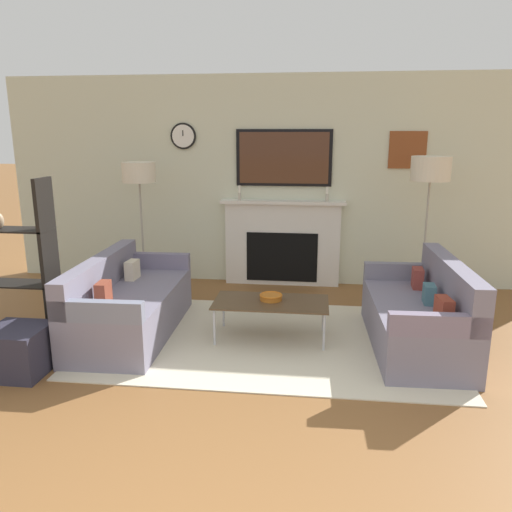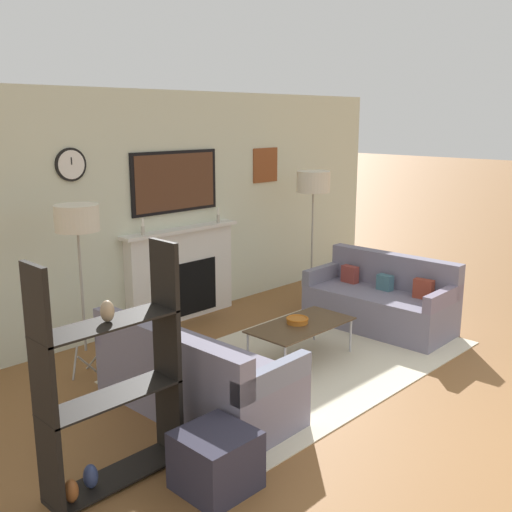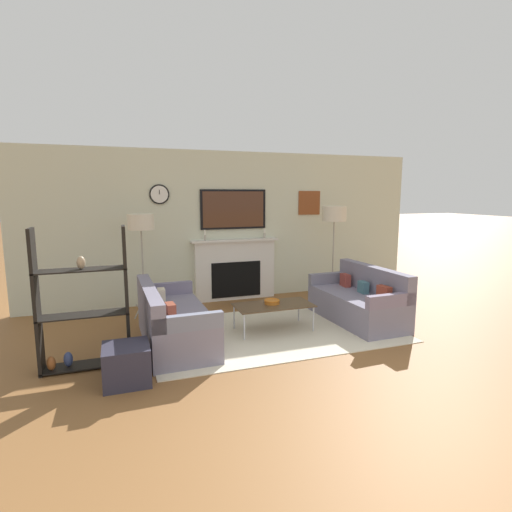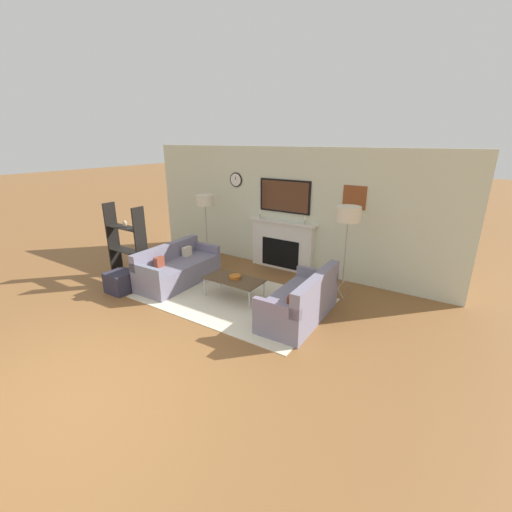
{
  "view_description": "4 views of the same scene",
  "coord_description": "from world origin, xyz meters",
  "px_view_note": "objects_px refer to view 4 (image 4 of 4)",
  "views": [
    {
      "loc": [
        0.42,
        -1.45,
        1.97
      ],
      "look_at": [
        -0.15,
        3.31,
        0.79
      ],
      "focal_mm": 35.0,
      "sensor_mm": 36.0,
      "label": 1
    },
    {
      "loc": [
        -4.35,
        -0.51,
        2.4
      ],
      "look_at": [
        -0.06,
        3.68,
        1.01
      ],
      "focal_mm": 42.0,
      "sensor_mm": 36.0,
      "label": 2
    },
    {
      "loc": [
        -2.05,
        -1.98,
        1.94
      ],
      "look_at": [
        -0.09,
        3.58,
        1.02
      ],
      "focal_mm": 28.0,
      "sensor_mm": 36.0,
      "label": 3
    },
    {
      "loc": [
        3.57,
        -1.56,
        2.85
      ],
      "look_at": [
        0.32,
        3.42,
        0.81
      ],
      "focal_mm": 24.0,
      "sensor_mm": 36.0,
      "label": 4
    }
  ],
  "objects_px": {
    "decorative_bowl": "(235,277)",
    "floor_lamp_right": "(348,215)",
    "coffee_table": "(234,280)",
    "couch_left": "(178,269)",
    "couch_right": "(301,303)",
    "shelf_unit": "(127,246)",
    "ottoman": "(121,282)",
    "floor_lamp_left": "(205,201)"
  },
  "relations": [
    {
      "from": "floor_lamp_right",
      "to": "shelf_unit",
      "type": "relative_size",
      "value": 1.09
    },
    {
      "from": "coffee_table",
      "to": "decorative_bowl",
      "type": "distance_m",
      "value": 0.07
    },
    {
      "from": "decorative_bowl",
      "to": "floor_lamp_right",
      "type": "height_order",
      "value": "floor_lamp_right"
    },
    {
      "from": "shelf_unit",
      "to": "floor_lamp_left",
      "type": "bearing_deg",
      "value": 65.24
    },
    {
      "from": "couch_left",
      "to": "floor_lamp_left",
      "type": "relative_size",
      "value": 1.1
    },
    {
      "from": "floor_lamp_right",
      "to": "shelf_unit",
      "type": "bearing_deg",
      "value": -158.14
    },
    {
      "from": "decorative_bowl",
      "to": "ottoman",
      "type": "bearing_deg",
      "value": -153.13
    },
    {
      "from": "couch_right",
      "to": "ottoman",
      "type": "height_order",
      "value": "couch_right"
    },
    {
      "from": "floor_lamp_left",
      "to": "shelf_unit",
      "type": "xyz_separation_m",
      "value": [
        -0.76,
        -1.66,
        -0.78
      ]
    },
    {
      "from": "couch_right",
      "to": "floor_lamp_right",
      "type": "distance_m",
      "value": 1.8
    },
    {
      "from": "decorative_bowl",
      "to": "floor_lamp_left",
      "type": "height_order",
      "value": "floor_lamp_left"
    },
    {
      "from": "floor_lamp_left",
      "to": "floor_lamp_right",
      "type": "height_order",
      "value": "floor_lamp_right"
    },
    {
      "from": "ottoman",
      "to": "floor_lamp_right",
      "type": "bearing_deg",
      "value": 30.76
    },
    {
      "from": "couch_right",
      "to": "decorative_bowl",
      "type": "distance_m",
      "value": 1.41
    },
    {
      "from": "couch_right",
      "to": "ottoman",
      "type": "xyz_separation_m",
      "value": [
        -3.43,
        -0.95,
        -0.1
      ]
    },
    {
      "from": "couch_left",
      "to": "floor_lamp_left",
      "type": "xyz_separation_m",
      "value": [
        -0.27,
        1.25,
        1.21
      ]
    },
    {
      "from": "couch_left",
      "to": "couch_right",
      "type": "bearing_deg",
      "value": 0.04
    },
    {
      "from": "couch_left",
      "to": "couch_right",
      "type": "height_order",
      "value": "couch_right"
    },
    {
      "from": "shelf_unit",
      "to": "couch_right",
      "type": "bearing_deg",
      "value": 5.95
    },
    {
      "from": "couch_right",
      "to": "coffee_table",
      "type": "relative_size",
      "value": 1.52
    },
    {
      "from": "coffee_table",
      "to": "decorative_bowl",
      "type": "height_order",
      "value": "decorative_bowl"
    },
    {
      "from": "shelf_unit",
      "to": "ottoman",
      "type": "bearing_deg",
      "value": -51.61
    },
    {
      "from": "ottoman",
      "to": "coffee_table",
      "type": "bearing_deg",
      "value": 25.73
    },
    {
      "from": "couch_left",
      "to": "decorative_bowl",
      "type": "height_order",
      "value": "couch_left"
    },
    {
      "from": "floor_lamp_right",
      "to": "coffee_table",
      "type": "bearing_deg",
      "value": -143.74
    },
    {
      "from": "coffee_table",
      "to": "floor_lamp_left",
      "type": "bearing_deg",
      "value": 144.31
    },
    {
      "from": "coffee_table",
      "to": "shelf_unit",
      "type": "relative_size",
      "value": 0.7
    },
    {
      "from": "couch_left",
      "to": "coffee_table",
      "type": "xyz_separation_m",
      "value": [
        1.43,
        0.03,
        0.07
      ]
    },
    {
      "from": "coffee_table",
      "to": "floor_lamp_left",
      "type": "xyz_separation_m",
      "value": [
        -1.7,
        1.22,
        1.13
      ]
    },
    {
      "from": "couch_left",
      "to": "ottoman",
      "type": "bearing_deg",
      "value": -122.51
    },
    {
      "from": "decorative_bowl",
      "to": "ottoman",
      "type": "distance_m",
      "value": 2.28
    },
    {
      "from": "ottoman",
      "to": "decorative_bowl",
      "type": "bearing_deg",
      "value": 26.87
    },
    {
      "from": "coffee_table",
      "to": "floor_lamp_left",
      "type": "relative_size",
      "value": 0.67
    },
    {
      "from": "couch_left",
      "to": "floor_lamp_right",
      "type": "xyz_separation_m",
      "value": [
        3.09,
        1.25,
        1.28
      ]
    },
    {
      "from": "couch_left",
      "to": "coffee_table",
      "type": "distance_m",
      "value": 1.43
    },
    {
      "from": "couch_right",
      "to": "ottoman",
      "type": "bearing_deg",
      "value": -164.59
    },
    {
      "from": "couch_left",
      "to": "coffee_table",
      "type": "height_order",
      "value": "couch_left"
    },
    {
      "from": "floor_lamp_right",
      "to": "ottoman",
      "type": "height_order",
      "value": "floor_lamp_right"
    },
    {
      "from": "coffee_table",
      "to": "floor_lamp_left",
      "type": "distance_m",
      "value": 2.38
    },
    {
      "from": "couch_left",
      "to": "decorative_bowl",
      "type": "bearing_deg",
      "value": 3.32
    },
    {
      "from": "coffee_table",
      "to": "couch_left",
      "type": "bearing_deg",
      "value": -178.62
    },
    {
      "from": "couch_right",
      "to": "floor_lamp_left",
      "type": "distance_m",
      "value": 3.55
    }
  ]
}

